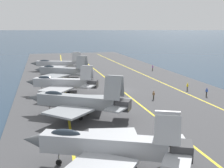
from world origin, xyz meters
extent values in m
plane|color=#23384C|center=(0.00, 0.00, 0.00)|extent=(2000.00, 2000.00, 0.00)
cube|color=#424244|center=(0.00, 0.00, 0.20)|extent=(180.38, 44.32, 0.40)
cube|color=yellow|center=(0.00, -12.19, 0.40)|extent=(162.33, 3.19, 0.01)
cube|color=yellow|center=(0.00, 0.00, 0.40)|extent=(162.34, 0.36, 0.01)
cube|color=yellow|center=(0.00, 12.19, 0.40)|extent=(162.09, 9.78, 0.01)
cube|color=#A8AAAF|center=(-32.53, 11.37, 2.94)|extent=(6.69, 12.01, 1.81)
cone|color=#5B5E60|center=(-29.60, 17.92, 2.94)|extent=(2.52, 2.83, 1.72)
cube|color=#38383A|center=(-35.53, 4.67, 2.94)|extent=(2.72, 2.68, 1.54)
ellipsoid|color=#232D38|center=(-31.00, 14.79, 3.80)|extent=(2.13, 3.15, 0.99)
cube|color=#A8AAAF|center=(-35.80, 12.37, 2.35)|extent=(7.22, 7.28, 0.28)
cube|color=#A8AAAF|center=(-29.60, 9.60, 2.35)|extent=(5.84, 6.13, 0.28)
cube|color=#A8AAAF|center=(-35.85, 6.27, 5.17)|extent=(1.72, 2.47, 2.62)
cube|color=#A8AAAF|center=(-34.11, 5.50, 5.17)|extent=(1.72, 2.47, 2.62)
cube|color=#A8AAAF|center=(-37.43, 6.06, 2.94)|extent=(3.63, 3.50, 0.20)
cube|color=#A8AAAF|center=(-33.22, 4.18, 2.94)|extent=(3.28, 2.95, 0.20)
cylinder|color=#B2B2B7|center=(-30.66, 15.56, 1.22)|extent=(0.16, 0.16, 1.64)
cylinder|color=black|center=(-30.66, 15.56, 0.70)|extent=(0.45, 0.64, 0.60)
cylinder|color=#B2B2B7|center=(-31.88, 9.71, 1.22)|extent=(0.16, 0.16, 1.64)
cylinder|color=black|center=(-31.88, 9.71, 0.70)|extent=(0.45, 0.64, 0.60)
cube|color=gray|center=(-15.72, 11.89, 2.93)|extent=(8.08, 11.65, 1.78)
cone|color=#5B5E60|center=(-11.91, 18.11, 2.93)|extent=(2.69, 2.91, 1.70)
cube|color=#38383A|center=(-19.62, 5.52, 2.93)|extent=(2.81, 2.81, 1.52)
ellipsoid|color=#232D38|center=(-13.73, 15.15, 3.78)|extent=(2.43, 3.12, 0.98)
cube|color=gray|center=(-18.95, 13.37, 2.35)|extent=(7.57, 7.57, 0.28)
cube|color=gray|center=(-12.93, 9.68, 2.35)|extent=(6.67, 6.77, 0.28)
cube|color=gray|center=(-19.71, 7.17, 5.51)|extent=(2.10, 2.55, 3.31)
cube|color=gray|center=(-18.11, 6.19, 5.51)|extent=(2.10, 2.55, 3.31)
cube|color=gray|center=(-21.31, 7.15, 2.93)|extent=(3.67, 3.64, 0.20)
cube|color=gray|center=(-17.40, 4.76, 2.93)|extent=(3.48, 3.24, 0.20)
cylinder|color=#B2B2B7|center=(-13.28, 15.87, 1.22)|extent=(0.16, 0.16, 1.64)
cylinder|color=black|center=(-13.28, 15.87, 0.70)|extent=(0.50, 0.63, 0.60)
cylinder|color=#B2B2B7|center=(-17.45, 11.45, 1.22)|extent=(0.16, 0.16, 1.64)
cylinder|color=black|center=(-17.45, 11.45, 0.70)|extent=(0.50, 0.63, 0.60)
cylinder|color=#B2B2B7|center=(-15.32, 10.15, 1.22)|extent=(0.16, 0.16, 1.64)
cylinder|color=black|center=(-15.32, 10.15, 0.70)|extent=(0.50, 0.63, 0.60)
cube|color=#A8AAAF|center=(-1.20, 13.13, 3.00)|extent=(5.99, 10.89, 1.74)
cone|color=#5B5E60|center=(1.35, 19.06, 3.00)|extent=(2.35, 2.58, 1.65)
cube|color=#38383A|center=(-3.81, 7.06, 3.00)|extent=(2.55, 2.44, 1.48)
ellipsoid|color=#232D38|center=(0.14, 16.23, 3.83)|extent=(1.95, 2.86, 0.96)
cube|color=#A8AAAF|center=(-4.57, 14.17, 2.44)|extent=(7.12, 7.03, 0.28)
cube|color=#A8AAAF|center=(1.88, 11.40, 2.44)|extent=(5.99, 5.59, 0.28)
cube|color=#A8AAAF|center=(-4.17, 8.52, 5.24)|extent=(1.62, 2.27, 2.70)
cube|color=#A8AAAF|center=(-2.50, 7.80, 5.24)|extent=(1.62, 2.27, 2.70)
cube|color=#A8AAAF|center=(-5.72, 8.37, 3.00)|extent=(3.49, 3.29, 0.20)
cube|color=#A8AAAF|center=(-1.55, 6.58, 3.00)|extent=(3.21, 2.69, 0.20)
cylinder|color=#B2B2B7|center=(0.43, 16.92, 1.27)|extent=(0.16, 0.16, 1.73)
cylinder|color=black|center=(0.43, 16.92, 0.70)|extent=(0.44, 0.64, 0.60)
cylinder|color=#B2B2B7|center=(-2.76, 12.58, 1.27)|extent=(0.16, 0.16, 1.73)
cylinder|color=black|center=(-2.76, 12.58, 0.70)|extent=(0.44, 0.64, 0.60)
cylinder|color=#B2B2B7|center=(-0.53, 11.61, 1.27)|extent=(0.16, 0.16, 1.73)
cylinder|color=black|center=(-0.53, 11.61, 0.70)|extent=(0.44, 0.64, 0.60)
cube|color=gray|center=(15.52, 11.75, 2.78)|extent=(7.95, 11.06, 1.79)
cone|color=#5B5E60|center=(19.26, 17.62, 2.78)|extent=(2.65, 2.82, 1.70)
cube|color=#38383A|center=(11.69, 5.75, 2.78)|extent=(2.78, 2.74, 1.52)
ellipsoid|color=#232D38|center=(17.48, 14.82, 3.63)|extent=(2.40, 2.98, 0.98)
cube|color=gray|center=(12.22, 13.38, 2.20)|extent=(7.55, 7.56, 0.28)
cube|color=gray|center=(18.38, 9.45, 2.20)|extent=(6.87, 6.66, 0.28)
cube|color=gray|center=(11.59, 7.35, 5.28)|extent=(2.04, 2.43, 3.16)
cube|color=gray|center=(13.17, 6.34, 5.28)|extent=(2.04, 2.43, 3.16)
cube|color=gray|center=(10.01, 7.40, 2.78)|extent=(3.59, 3.56, 0.20)
cube|color=gray|center=(13.88, 4.93, 2.78)|extent=(3.45, 3.17, 0.20)
cylinder|color=#B2B2B7|center=(17.91, 15.50, 1.14)|extent=(0.16, 0.16, 1.48)
cylinder|color=black|center=(17.91, 15.50, 0.70)|extent=(0.51, 0.62, 0.60)
cylinder|color=#B2B2B7|center=(13.81, 11.40, 1.14)|extent=(0.16, 0.16, 1.48)
cylinder|color=black|center=(13.81, 11.40, 0.70)|extent=(0.51, 0.62, 0.60)
cylinder|color=#B2B2B7|center=(15.92, 10.06, 1.14)|extent=(0.16, 0.16, 1.48)
cylinder|color=black|center=(15.92, 10.06, 0.70)|extent=(0.51, 0.62, 0.60)
cube|color=#A8AAAF|center=(31.08, 12.04, 2.72)|extent=(5.65, 12.63, 1.57)
cone|color=#5B5E60|center=(33.50, 19.08, 2.72)|extent=(2.20, 2.78, 1.49)
cube|color=#38383A|center=(28.61, 4.83, 2.72)|extent=(2.38, 2.55, 1.34)
ellipsoid|color=#232D38|center=(32.34, 15.72, 3.46)|extent=(1.83, 3.23, 0.86)
cube|color=#A8AAAF|center=(27.38, 12.85, 2.21)|extent=(8.01, 7.89, 0.28)
cube|color=#A8AAAF|center=(34.50, 10.40, 2.21)|extent=(6.41, 6.04, 0.28)
cube|color=#A8AAAF|center=(28.27, 6.40, 4.94)|extent=(1.63, 2.58, 2.83)
cube|color=#A8AAAF|center=(29.84, 5.87, 4.94)|extent=(1.63, 2.58, 2.83)
cube|color=#A8AAAF|center=(26.71, 6.03, 2.72)|extent=(3.62, 3.48, 0.20)
cube|color=#A8AAAF|center=(30.84, 4.61, 2.72)|extent=(3.14, 2.83, 0.20)
cylinder|color=#B2B2B7|center=(32.62, 16.54, 1.17)|extent=(0.16, 0.16, 1.53)
cylinder|color=black|center=(32.62, 16.54, 0.70)|extent=(0.40, 0.64, 0.60)
cylinder|color=#B2B2B7|center=(29.62, 11.16, 1.17)|extent=(0.16, 0.16, 1.53)
cylinder|color=black|center=(29.62, 11.16, 0.70)|extent=(0.40, 0.64, 0.60)
cylinder|color=#B2B2B7|center=(31.70, 10.45, 1.17)|extent=(0.16, 0.16, 1.53)
cylinder|color=black|center=(31.70, 10.45, 0.70)|extent=(0.40, 0.64, 0.60)
cylinder|color=#383328|center=(24.35, -17.23, 0.86)|extent=(0.24, 0.24, 0.92)
cube|color=purple|center=(24.35, -17.23, 1.60)|extent=(0.46, 0.42, 0.54)
sphere|color=tan|center=(24.35, -17.23, 2.00)|extent=(0.22, 0.22, 0.22)
sphere|color=purple|center=(24.35, -17.23, 2.06)|extent=(0.24, 0.24, 0.24)
cylinder|color=#4C473D|center=(-3.51, -13.87, 0.82)|extent=(0.24, 0.24, 0.84)
cube|color=yellow|center=(-3.51, -13.87, 1.51)|extent=(0.45, 0.46, 0.55)
sphere|color=beige|center=(-3.51, -13.87, 1.92)|extent=(0.22, 0.22, 0.22)
sphere|color=yellow|center=(-3.51, -13.87, 1.98)|extent=(0.24, 0.24, 0.24)
cylinder|color=#383328|center=(-31.23, 2.80, 0.86)|extent=(0.24, 0.24, 0.93)
cube|color=green|center=(-31.23, 2.80, 1.62)|extent=(0.44, 0.36, 0.59)
sphere|color=beige|center=(-31.23, 2.80, 2.05)|extent=(0.22, 0.22, 0.22)
sphere|color=green|center=(-31.23, 2.80, 2.11)|extent=(0.24, 0.24, 0.24)
cylinder|color=#383328|center=(-8.74, -3.80, 0.82)|extent=(0.24, 0.24, 0.83)
cube|color=brown|center=(-8.74, -3.80, 1.50)|extent=(0.44, 0.37, 0.53)
sphere|color=beige|center=(-8.74, -3.80, 1.89)|extent=(0.22, 0.22, 0.22)
sphere|color=brown|center=(-8.74, -3.80, 1.95)|extent=(0.24, 0.24, 0.24)
cylinder|color=#383328|center=(-9.22, -14.93, 0.87)|extent=(0.24, 0.24, 0.94)
cube|color=#284CB2|center=(-9.22, -14.93, 1.60)|extent=(0.45, 0.39, 0.53)
sphere|color=tan|center=(-9.22, -14.93, 2.00)|extent=(0.22, 0.22, 0.22)
sphere|color=#284CB2|center=(-9.22, -14.93, 2.06)|extent=(0.24, 0.24, 0.24)
camera|label=1|loc=(-57.28, 16.78, 14.19)|focal=45.00mm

